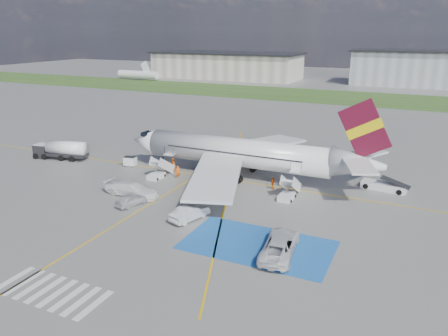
{
  "coord_description": "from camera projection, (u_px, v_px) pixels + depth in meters",
  "views": [
    {
      "loc": [
        22.82,
        -38.98,
        19.46
      ],
      "look_at": [
        1.59,
        6.47,
        3.5
      ],
      "focal_mm": 35.0,
      "sensor_mm": 36.0,
      "label": 1
    }
  ],
  "objects": [
    {
      "name": "ground",
      "position": [
        187.0,
        212.0,
        48.76
      ],
      "size": [
        400.0,
        400.0,
        0.0
      ],
      "primitive_type": "plane",
      "color": "#60605E",
      "rests_on": "ground"
    },
    {
      "name": "grass_strip",
      "position": [
        344.0,
        97.0,
        130.78
      ],
      "size": [
        400.0,
        30.0,
        0.01
      ],
      "primitive_type": "cube",
      "color": "#2D4C1E",
      "rests_on": "ground"
    },
    {
      "name": "taxiway_line_main",
      "position": [
        231.0,
        180.0,
        59.12
      ],
      "size": [
        120.0,
        0.2,
        0.01
      ],
      "primitive_type": "cube",
      "color": "gold",
      "rests_on": "ground"
    },
    {
      "name": "taxiway_line_cross",
      "position": [
        90.0,
        240.0,
        42.14
      ],
      "size": [
        0.2,
        60.0,
        0.01
      ],
      "primitive_type": "cube",
      "color": "gold",
      "rests_on": "ground"
    },
    {
      "name": "taxiway_line_diag",
      "position": [
        231.0,
        180.0,
        59.12
      ],
      "size": [
        20.71,
        56.45,
        0.01
      ],
      "primitive_type": "cube",
      "rotation": [
        0.0,
        0.0,
        0.35
      ],
      "color": "gold",
      "rests_on": "ground"
    },
    {
      "name": "staging_box",
      "position": [
        258.0,
        245.0,
        41.27
      ],
      "size": [
        14.0,
        8.0,
        0.01
      ],
      "primitive_type": "cube",
      "color": "#1C58A8",
      "rests_on": "ground"
    },
    {
      "name": "crosswalk",
      "position": [
        52.0,
        291.0,
        33.94
      ],
      "size": [
        9.0,
        4.0,
        0.01
      ],
      "color": "silver",
      "rests_on": "ground"
    },
    {
      "name": "terminal_west",
      "position": [
        226.0,
        66.0,
        181.66
      ],
      "size": [
        60.0,
        22.0,
        10.0
      ],
      "primitive_type": "cube",
      "color": "gray",
      "rests_on": "ground"
    },
    {
      "name": "terminal_centre",
      "position": [
        423.0,
        69.0,
        155.43
      ],
      "size": [
        48.0,
        18.0,
        12.0
      ],
      "primitive_type": "cube",
      "color": "gray",
      "rests_on": "ground"
    },
    {
      "name": "airliner",
      "position": [
        247.0,
        153.0,
        59.21
      ],
      "size": [
        36.81,
        32.95,
        11.92
      ],
      "color": "silver",
      "rests_on": "ground"
    },
    {
      "name": "airstairs_fwd",
      "position": [
        158.0,
        173.0,
        59.92
      ],
      "size": [
        1.9,
        5.2,
        3.6
      ],
      "color": "silver",
      "rests_on": "ground"
    },
    {
      "name": "airstairs_aft",
      "position": [
        288.0,
        194.0,
        52.46
      ],
      "size": [
        1.9,
        5.2,
        3.6
      ],
      "color": "silver",
      "rests_on": "ground"
    },
    {
      "name": "fuel_tanker",
      "position": [
        61.0,
        151.0,
        68.36
      ],
      "size": [
        8.86,
        3.94,
        2.93
      ],
      "rotation": [
        0.0,
        0.0,
        0.2
      ],
      "color": "black",
      "rests_on": "ground"
    },
    {
      "name": "gpu_cart",
      "position": [
        130.0,
        162.0,
        64.92
      ],
      "size": [
        1.91,
        1.38,
        1.47
      ],
      "rotation": [
        0.0,
        0.0,
        0.15
      ],
      "color": "silver",
      "rests_on": "ground"
    },
    {
      "name": "belt_loader",
      "position": [
        384.0,
        187.0,
        55.33
      ],
      "size": [
        6.02,
        2.81,
        1.75
      ],
      "rotation": [
        0.0,
        0.0,
        -0.13
      ],
      "color": "silver",
      "rests_on": "ground"
    },
    {
      "name": "car_silver_a",
      "position": [
        131.0,
        200.0,
        50.38
      ],
      "size": [
        2.45,
        4.15,
        1.32
      ],
      "primitive_type": "imported",
      "rotation": [
        0.0,
        0.0,
        2.9
      ],
      "color": "#B4B6BB",
      "rests_on": "ground"
    },
    {
      "name": "car_silver_b",
      "position": [
        190.0,
        213.0,
        46.58
      ],
      "size": [
        2.93,
        5.06,
        1.58
      ],
      "primitive_type": "imported",
      "rotation": [
        0.0,
        0.0,
        2.86
      ],
      "color": "#A6A8AD",
      "rests_on": "ground"
    },
    {
      "name": "van_white_a",
      "position": [
        280.0,
        242.0,
        39.49
      ],
      "size": [
        3.46,
        6.23,
        2.23
      ],
      "primitive_type": "imported",
      "rotation": [
        0.0,
        0.0,
        3.27
      ],
      "color": "silver",
      "rests_on": "ground"
    },
    {
      "name": "van_white_b",
      "position": [
        132.0,
        187.0,
        53.21
      ],
      "size": [
        5.6,
        2.35,
        2.18
      ],
      "primitive_type": "imported",
      "rotation": [
        0.0,
        0.0,
        1.55
      ],
      "color": "white",
      "rests_on": "ground"
    },
    {
      "name": "crew_fwd",
      "position": [
        178.0,
        172.0,
        59.41
      ],
      "size": [
        0.76,
        0.78,
        1.81
      ],
      "primitive_type": "imported",
      "rotation": [
        0.0,
        0.0,
        0.83
      ],
      "color": "#FF5F0D",
      "rests_on": "ground"
    },
    {
      "name": "crew_nose",
      "position": [
        173.0,
        165.0,
        62.51
      ],
      "size": [
        0.93,
        1.09,
        1.96
      ],
      "primitive_type": "imported",
      "rotation": [
        0.0,
        0.0,
        -1.36
      ],
      "color": "#EB5C0C",
      "rests_on": "ground"
    },
    {
      "name": "crew_aft",
      "position": [
        273.0,
        183.0,
        55.5
      ],
      "size": [
        0.44,
        0.96,
        1.61
      ],
      "primitive_type": "imported",
      "rotation": [
        0.0,
        0.0,
        1.52
      ],
      "color": "#E75C0C",
      "rests_on": "ground"
    }
  ]
}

